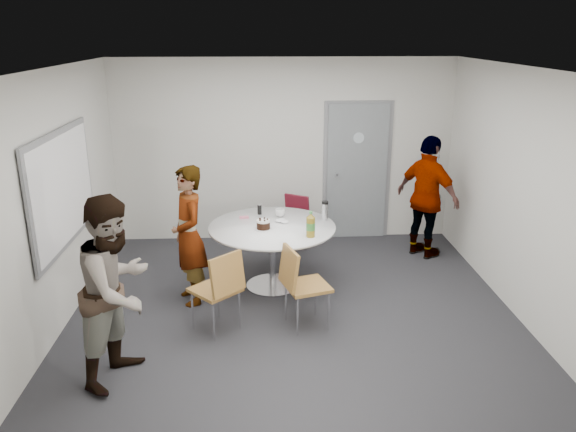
{
  "coord_description": "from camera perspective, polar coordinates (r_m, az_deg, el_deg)",
  "views": [
    {
      "loc": [
        -0.35,
        -5.68,
        3.07
      ],
      "look_at": [
        -0.05,
        0.25,
        1.09
      ],
      "focal_mm": 35.0,
      "sensor_mm": 36.0,
      "label": 1
    }
  ],
  "objects": [
    {
      "name": "floor",
      "position": [
        6.46,
        0.56,
        -9.88
      ],
      "size": [
        5.0,
        5.0,
        0.0
      ],
      "primitive_type": "plane",
      "color": "#242327",
      "rests_on": "ground"
    },
    {
      "name": "ceiling",
      "position": [
        5.7,
        0.65,
        14.75
      ],
      "size": [
        5.0,
        5.0,
        0.0
      ],
      "primitive_type": "plane",
      "rotation": [
        3.14,
        0.0,
        0.0
      ],
      "color": "silver",
      "rests_on": "wall_back"
    },
    {
      "name": "wall_back",
      "position": [
        8.36,
        -0.43,
        6.61
      ],
      "size": [
        5.0,
        0.0,
        5.0
      ],
      "primitive_type": "plane",
      "rotation": [
        1.57,
        0.0,
        0.0
      ],
      "color": "beige",
      "rests_on": "floor"
    },
    {
      "name": "wall_left",
      "position": [
        6.31,
        -22.69,
        1.19
      ],
      "size": [
        0.0,
        5.0,
        5.0
      ],
      "primitive_type": "plane",
      "rotation": [
        1.57,
        0.0,
        1.57
      ],
      "color": "beige",
      "rests_on": "floor"
    },
    {
      "name": "wall_right",
      "position": [
        6.58,
        22.9,
        1.84
      ],
      "size": [
        0.0,
        5.0,
        5.0
      ],
      "primitive_type": "plane",
      "rotation": [
        1.57,
        0.0,
        -1.57
      ],
      "color": "beige",
      "rests_on": "floor"
    },
    {
      "name": "wall_front",
      "position": [
        3.63,
        3.01,
        -9.83
      ],
      "size": [
        5.0,
        0.0,
        5.0
      ],
      "primitive_type": "plane",
      "rotation": [
        -1.57,
        0.0,
        0.0
      ],
      "color": "beige",
      "rests_on": "floor"
    },
    {
      "name": "door",
      "position": [
        8.53,
        7.0,
        4.48
      ],
      "size": [
        1.02,
        0.17,
        2.12
      ],
      "color": "gray",
      "rests_on": "wall_back"
    },
    {
      "name": "whiteboard",
      "position": [
        6.45,
        -21.91,
        2.58
      ],
      "size": [
        0.04,
        1.9,
        1.25
      ],
      "color": "slate",
      "rests_on": "wall_left"
    },
    {
      "name": "table",
      "position": [
        6.83,
        -1.4,
        -1.88
      ],
      "size": [
        1.54,
        1.54,
        1.11
      ],
      "color": "white",
      "rests_on": "floor"
    },
    {
      "name": "chair_near_left",
      "position": [
        5.89,
        -6.87,
        -6.9
      ],
      "size": [
        0.63,
        0.64,
        0.91
      ],
      "rotation": [
        0.0,
        0.0,
        0.76
      ],
      "color": "olive",
      "rests_on": "floor"
    },
    {
      "name": "chair_near_right",
      "position": [
        5.95,
        1.13,
        -6.46
      ],
      "size": [
        0.58,
        0.55,
        0.92
      ],
      "rotation": [
        0.0,
        0.0,
        -1.26
      ],
      "color": "olive",
      "rests_on": "floor"
    },
    {
      "name": "chair_far",
      "position": [
        8.02,
        0.6,
        -0.23
      ],
      "size": [
        0.55,
        0.56,
        0.82
      ],
      "rotation": [
        0.0,
        0.0,
        2.61
      ],
      "color": "maroon",
      "rests_on": "floor"
    },
    {
      "name": "person_main",
      "position": [
        6.54,
        -10.04,
        -1.98
      ],
      "size": [
        0.58,
        0.7,
        1.63
      ],
      "primitive_type": "imported",
      "rotation": [
        0.0,
        0.0,
        -1.2
      ],
      "color": "#A5C6EA",
      "rests_on": "floor"
    },
    {
      "name": "person_left",
      "position": [
        5.24,
        -16.99,
        -7.15
      ],
      "size": [
        0.93,
        1.04,
        1.75
      ],
      "primitive_type": "imported",
      "rotation": [
        0.0,
        0.0,
        1.19
      ],
      "color": "white",
      "rests_on": "floor"
    },
    {
      "name": "person_right",
      "position": [
        7.98,
        13.99,
        1.84
      ],
      "size": [
        0.94,
        1.06,
        1.72
      ],
      "primitive_type": "imported",
      "rotation": [
        0.0,
        0.0,
        2.21
      ],
      "color": "black",
      "rests_on": "floor"
    }
  ]
}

